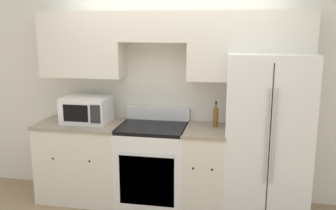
# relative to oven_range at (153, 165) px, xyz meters

# --- Properties ---
(wall_back) EXTENTS (8.00, 0.39, 2.60)m
(wall_back) POSITION_rel_oven_range_xyz_m (0.19, 0.28, 1.02)
(wall_back) COLOR silver
(wall_back) RESTS_ON ground_plane
(lower_cabinets_left) EXTENTS (0.98, 0.64, 0.93)m
(lower_cabinets_left) POSITION_rel_oven_range_xyz_m (-0.86, 0.00, -0.00)
(lower_cabinets_left) COLOR silver
(lower_cabinets_left) RESTS_ON ground_plane
(lower_cabinets_right) EXTENTS (0.47, 0.64, 0.93)m
(lower_cabinets_right) POSITION_rel_oven_range_xyz_m (0.60, 0.00, -0.00)
(lower_cabinets_right) COLOR silver
(lower_cabinets_right) RESTS_ON ground_plane
(oven_range) EXTENTS (0.76, 0.65, 1.09)m
(oven_range) POSITION_rel_oven_range_xyz_m (0.00, 0.00, 0.00)
(oven_range) COLOR white
(oven_range) RESTS_ON ground_plane
(refrigerator) EXTENTS (0.87, 0.73, 1.77)m
(refrigerator) POSITION_rel_oven_range_xyz_m (1.26, 0.04, 0.41)
(refrigerator) COLOR white
(refrigerator) RESTS_ON ground_plane
(microwave) EXTENTS (0.53, 0.41, 0.29)m
(microwave) POSITION_rel_oven_range_xyz_m (-0.80, 0.04, 0.61)
(microwave) COLOR white
(microwave) RESTS_ON lower_cabinets_left
(bottle) EXTENTS (0.06, 0.06, 0.29)m
(bottle) POSITION_rel_oven_range_xyz_m (0.70, 0.11, 0.57)
(bottle) COLOR brown
(bottle) RESTS_ON lower_cabinets_right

